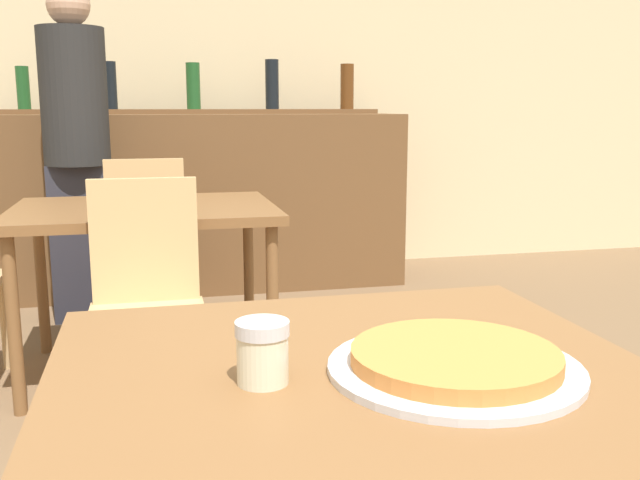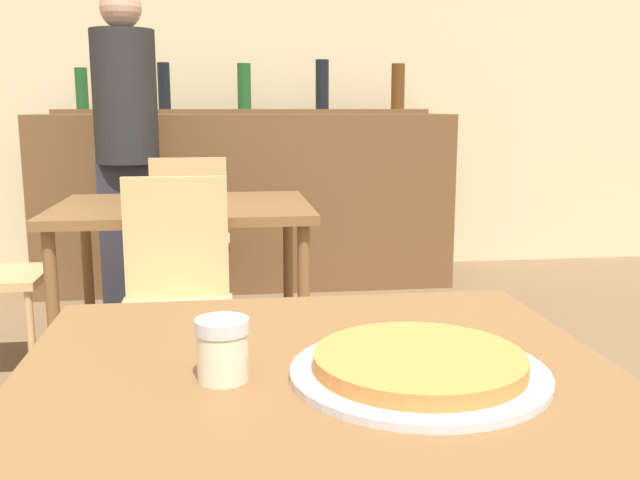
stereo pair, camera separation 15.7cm
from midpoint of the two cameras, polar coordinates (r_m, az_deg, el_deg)
name	(u,v)px [view 1 (the left image)]	position (r m, az deg, el deg)	size (l,w,h in m)	color
wall_back	(189,69)	(5.09, -11.30, 13.25)	(8.00, 0.05, 2.80)	beige
dining_table_near	(359,432)	(1.10, -1.10, -15.23)	(0.91, 0.89, 0.76)	brown
dining_table_far	(145,224)	(3.15, -15.21, 1.21)	(1.09, 0.84, 0.73)	brown
bar_counter	(198,202)	(4.61, -10.68, 2.99)	(2.60, 0.56, 1.10)	brown
bar_back_shelf	(201,102)	(4.72, -10.49, 10.81)	(2.39, 0.24, 0.35)	brown
chair_far_side_front	(146,290)	(2.60, -15.42, -3.92)	(0.40, 0.40, 0.90)	tan
chair_far_side_back	(147,234)	(3.75, -14.85, 0.49)	(0.40, 0.40, 0.90)	tan
pizza_tray	(455,362)	(1.08, 6.62, -9.73)	(0.38, 0.38, 0.04)	silver
cheese_shaker	(263,352)	(1.03, -9.02, -8.90)	(0.08, 0.08, 0.09)	beige
person_standing	(77,142)	(4.02, -19.96, 7.35)	(0.34, 0.34, 1.77)	#2D2D38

